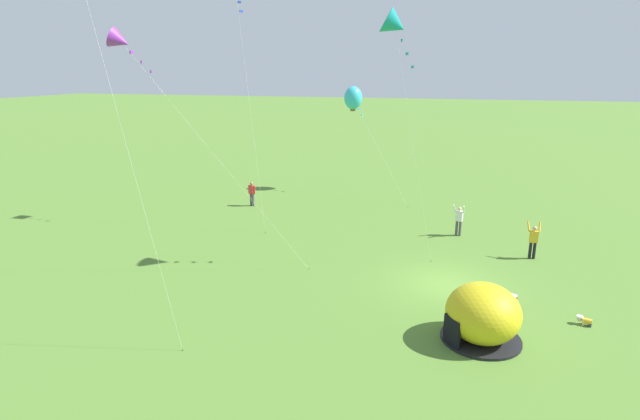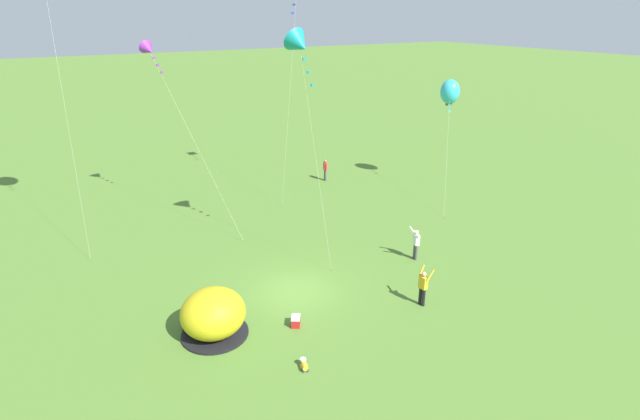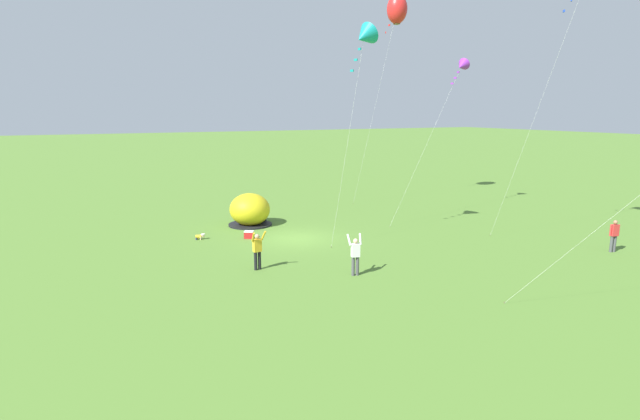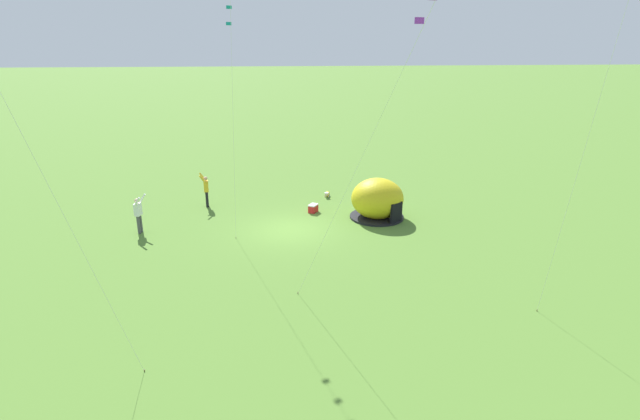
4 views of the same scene
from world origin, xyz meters
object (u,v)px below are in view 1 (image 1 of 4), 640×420
popup_tent (483,314)px  kite_purple (120,41)px  person_arms_raised (459,219)px  cooler_box (509,299)px  person_watching_sky (533,240)px  kite_cyan (353,98)px  kite_teal (395,25)px  person_center_field (252,193)px  toddler_crawling (585,320)px

popup_tent → kite_purple: size_ratio=0.26×
person_arms_raised → cooler_box: bearing=-165.5°
person_watching_sky → kite_cyan: size_ratio=0.23×
person_arms_raised → kite_teal: 11.91m
popup_tent → person_arms_raised: size_ratio=1.49×
popup_tent → person_arms_raised: 11.81m
person_center_field → kite_purple: kite_purple is taller
cooler_box → kite_purple: 19.41m
person_arms_raised → popup_tent: bearing=-175.0°
cooler_box → person_watching_sky: (5.80, -1.49, 0.78)m
kite_cyan → cooler_box: bearing=-149.8°
person_arms_raised → person_center_field: (2.74, 14.12, -0.03)m
toddler_crawling → person_arms_raised: size_ratio=0.29×
cooler_box → person_watching_sky: person_watching_sky is taller
person_arms_raised → kite_purple: kite_purple is taller
popup_tent → toddler_crawling: popup_tent is taller
kite_cyan → toddler_crawling: bearing=-145.5°
cooler_box → toddler_crawling: size_ratio=1.16×
kite_purple → popup_tent: bearing=-97.6°
toddler_crawling → kite_purple: (-0.19, 19.08, 10.26)m
person_center_field → kite_teal: 16.80m
person_watching_sky → person_arms_raised: same height
popup_tent → toddler_crawling: size_ratio=5.07×
cooler_box → kite_teal: kite_teal is taller
person_center_field → kite_cyan: bearing=-37.8°
person_arms_raised → kite_teal: kite_teal is taller
toddler_crawling → person_center_field: (12.29, 18.94, 0.79)m
cooler_box → kite_teal: (3.37, 5.58, 10.98)m
popup_tent → kite_cyan: bearing=23.8°
toddler_crawling → person_center_field: size_ratio=0.32×
person_watching_sky → toddler_crawling: bearing=-170.5°
popup_tent → kite_purple: kite_purple is taller
kite_purple → kite_cyan: bearing=-16.2°
person_center_field → kite_cyan: (7.20, -5.57, 6.20)m
kite_teal → toddler_crawling: bearing=-118.2°
popup_tent → kite_purple: 18.08m
toddler_crawling → kite_cyan: (19.48, 13.37, 6.98)m
popup_tent → person_watching_sky: bearing=-16.3°
person_center_field → kite_teal: size_ratio=0.14×
kite_teal → kite_cyan: bearing=18.9°
person_watching_sky → kite_teal: kite_teal is taller
kite_purple → kite_cyan: 20.74m
kite_cyan → kite_purple: bearing=163.8°
person_arms_raised → kite_purple: 19.68m
popup_tent → person_center_field: (14.50, 15.15, -0.03)m
person_watching_sky → kite_purple: bearing=111.3°
kite_cyan → popup_tent: bearing=-156.2°
toddler_crawling → person_watching_sky: (6.82, 1.14, 0.82)m
cooler_box → toddler_crawling: (-1.02, -2.63, -0.04)m
kite_purple → kite_teal: kite_teal is taller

